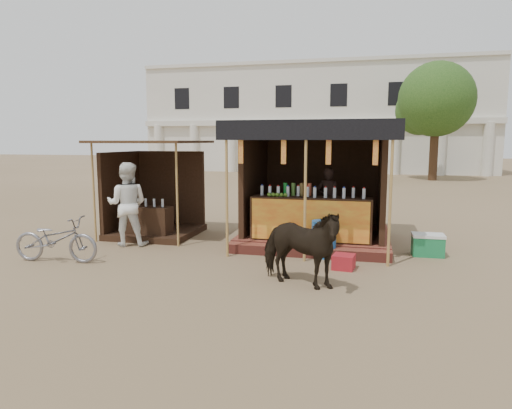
{
  "coord_description": "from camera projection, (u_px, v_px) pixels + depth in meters",
  "views": [
    {
      "loc": [
        2.16,
        -7.25,
        2.38
      ],
      "look_at": [
        0.0,
        1.6,
        1.1
      ],
      "focal_mm": 32.0,
      "sensor_mm": 36.0,
      "label": 1
    }
  ],
  "objects": [
    {
      "name": "background_building",
      "position": [
        316.0,
        120.0,
        36.53
      ],
      "size": [
        26.0,
        7.45,
        8.18
      ],
      "color": "silver",
      "rests_on": "ground"
    },
    {
      "name": "ground",
      "position": [
        234.0,
        281.0,
        7.81
      ],
      "size": [
        120.0,
        120.0,
        0.0
      ],
      "primitive_type": "plane",
      "color": "#846B4C",
      "rests_on": "ground"
    },
    {
      "name": "red_crate",
      "position": [
        344.0,
        262.0,
        8.51
      ],
      "size": [
        0.44,
        0.44,
        0.27
      ],
      "primitive_type": "cube",
      "rotation": [
        0.0,
        0.0,
        -0.14
      ],
      "color": "#A71B24",
      "rests_on": "ground"
    },
    {
      "name": "cooler",
      "position": [
        428.0,
        245.0,
        9.47
      ],
      "size": [
        0.65,
        0.45,
        0.46
      ],
      "color": "#1B7C44",
      "rests_on": "ground"
    },
    {
      "name": "secondary_stall",
      "position": [
        150.0,
        201.0,
        11.55
      ],
      "size": [
        2.4,
        2.4,
        2.38
      ],
      "color": "#331D12",
      "rests_on": "ground"
    },
    {
      "name": "main_stall",
      "position": [
        316.0,
        199.0,
        10.66
      ],
      "size": [
        3.6,
        3.61,
        2.78
      ],
      "color": "brown",
      "rests_on": "ground"
    },
    {
      "name": "cow",
      "position": [
        299.0,
        247.0,
        7.43
      ],
      "size": [
        1.7,
        1.2,
        1.31
      ],
      "primitive_type": "imported",
      "rotation": [
        0.0,
        0.0,
        1.21
      ],
      "color": "black",
      "rests_on": "ground"
    },
    {
      "name": "motorbike",
      "position": [
        56.0,
        239.0,
        8.96
      ],
      "size": [
        1.77,
        0.76,
        0.9
      ],
      "primitive_type": "imported",
      "rotation": [
        0.0,
        0.0,
        1.66
      ],
      "color": "gray",
      "rests_on": "ground"
    },
    {
      "name": "tree",
      "position": [
        433.0,
        102.0,
        27.1
      ],
      "size": [
        4.5,
        4.4,
        7.0
      ],
      "color": "#382314",
      "rests_on": "ground"
    },
    {
      "name": "bystander",
      "position": [
        127.0,
        204.0,
        10.33
      ],
      "size": [
        1.07,
        0.92,
        1.9
      ],
      "primitive_type": "imported",
      "rotation": [
        0.0,
        0.0,
        3.38
      ],
      "color": "white",
      "rests_on": "ground"
    },
    {
      "name": "blue_barrel",
      "position": [
        324.0,
        239.0,
        9.37
      ],
      "size": [
        0.62,
        0.62,
        0.75
      ],
      "primitive_type": "cylinder",
      "rotation": [
        0.0,
        0.0,
        -0.26
      ],
      "color": "#1659A8",
      "rests_on": "ground"
    }
  ]
}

